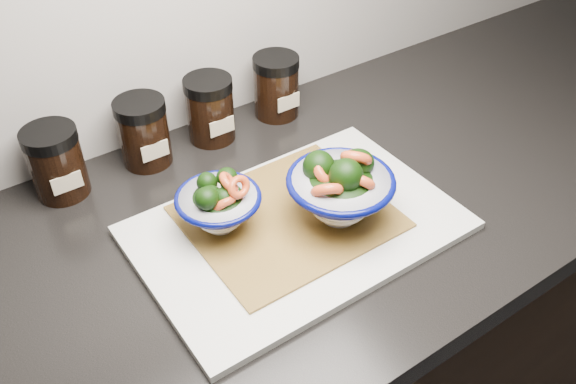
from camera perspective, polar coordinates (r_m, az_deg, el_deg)
countertop at (r=0.89m, az=-4.47°, el=-5.06°), size 3.50×0.60×0.04m
cutting_board at (r=0.88m, az=0.87°, el=-3.34°), size 0.45×0.30×0.01m
bamboo_mat at (r=0.88m, az=0.00°, el=-2.30°), size 0.28×0.24×0.00m
bowl_left at (r=0.84m, az=-6.50°, el=-1.20°), size 0.12×0.12×0.10m
bowl_right at (r=0.85m, az=4.91°, el=0.28°), size 0.15×0.15×0.12m
spice_jar_a at (r=0.97m, az=-20.86°, el=2.61°), size 0.08×0.08×0.11m
spice_jar_b at (r=1.00m, az=-13.36°, el=5.47°), size 0.08×0.08×0.11m
spice_jar_c at (r=1.04m, az=-7.31°, el=7.70°), size 0.08×0.08×0.11m
spice_jar_d at (r=1.10m, az=-1.11°, el=9.87°), size 0.08×0.08×0.11m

